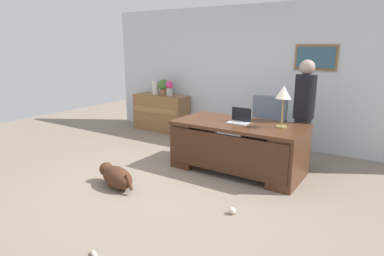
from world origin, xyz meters
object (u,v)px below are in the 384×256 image
Objects in this scene: potted_plant at (164,87)px; dog_toy_bone at (95,255)px; laptop at (240,119)px; vase_empty at (155,87)px; desk at (237,145)px; desk_lamp at (283,95)px; dog_lying at (116,176)px; armchair at (265,131)px; vase_with_flowers at (169,88)px; dog_toy_ball at (232,211)px; person_standing at (303,114)px; credenza at (161,113)px.

dog_toy_bone is (2.37, -4.14, -1.00)m from potted_plant.
vase_empty is at bearing 154.06° from laptop.
desk is 1.05m from desk_lamp.
dog_lying is 3.40m from vase_empty.
desk is 11.41× the size of dog_toy_bone.
dog_lying is at bearing -117.98° from armchair.
vase_with_flowers is 4.80m from dog_toy_bone.
person_standing is at bearing 83.57° from dog_toy_ball.
dog_toy_ball is (-0.07, -1.39, -1.21)m from desk_lamp.
potted_plant is at bearing 151.04° from desk.
vase_empty is at bearing 153.22° from desk.
dog_toy_ball is (-0.22, -1.97, -0.85)m from person_standing.
person_standing is 3.00m from dog_lying.
potted_plant is 4.87m from dog_toy_bone.
dog_toy_bone is (-0.71, -1.45, -0.02)m from dog_toy_ball.
person_standing is 3.39m from potted_plant.
vase_with_flowers is at bearing 112.95° from dog_lying.
vase_empty is at bearing 122.33° from dog_toy_bone.
potted_plant is (-2.52, 1.39, 0.60)m from desk.
dog_lying is (-1.26, -2.37, -0.33)m from armchair.
desk is 1.46m from dog_toy_ball.
desk_lamp is 3.28m from vase_with_flowers.
potted_plant is (-2.63, 0.51, 0.54)m from armchair.
person_standing reaches higher than credenza.
credenza is at bearing 139.84° from dog_toy_ball.
person_standing is 5.40× the size of vase_empty.
armchair reaches higher than dog_lying.
desk_lamp is 1.68× the size of potted_plant.
credenza is at bearing 169.44° from armchair.
vase_with_flowers reaches higher than armchair.
vase_empty is at bearing 141.12° from dog_toy_ball.
vase_with_flowers is 1.93× the size of dog_toy_bone.
credenza is 15.24× the size of dog_toy_ball.
desk is 23.15× the size of dog_toy_ball.
vase_empty is at bearing 119.33° from dog_lying.
person_standing is 9.93× the size of dog_toy_bone.
credenza is at bearing 158.30° from desk_lamp.
potted_plant is (-2.52, 1.34, 0.20)m from laptop.
vase_empty is 0.25m from potted_plant.
dog_toy_ball is (1.71, 0.19, -0.11)m from dog_lying.
dog_lying is at bearing -173.59° from dog_toy_ball.
dog_toy_bone is at bearing -105.24° from person_standing.
person_standing is at bearing -12.70° from vase_with_flowers.
potted_plant reaches higher than dog_lying.
credenza is at bearing -0.49° from vase_empty.
desk_lamp is 1.84m from dog_toy_ball.
dog_toy_ball is at bearing -40.16° from credenza.
laptop is at bearing -29.62° from vase_with_flowers.
dog_lying is 3.30m from potted_plant.
person_standing is at bearing -11.31° from vase_empty.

